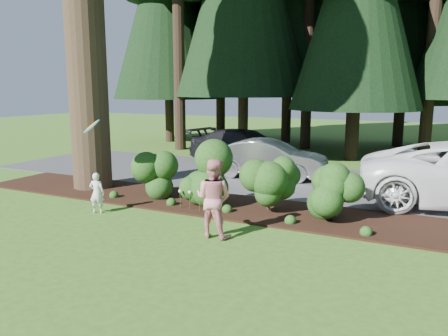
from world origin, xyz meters
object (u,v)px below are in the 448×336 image
car_silver_wagon (269,159)px  car_dark_suv (245,147)px  adult (213,198)px  child (97,193)px  frisbee (92,126)px

car_silver_wagon → car_dark_suv: 2.83m
car_silver_wagon → adult: bearing=-175.4°
car_silver_wagon → child: car_silver_wagon is taller
car_silver_wagon → car_dark_suv: size_ratio=0.82×
car_dark_suv → child: (-0.59, -8.42, -0.24)m
car_silver_wagon → car_dark_suv: bearing=36.3°
child → adult: bearing=155.3°
frisbee → child: bearing=-39.8°
car_silver_wagon → adult: size_ratio=2.41×
child → frisbee: frisbee is taller
adult → frisbee: frisbee is taller
car_dark_suv → adult: bearing=-150.5°
child → car_silver_wagon: bearing=-131.1°
car_dark_suv → child: car_dark_suv is taller
adult → child: bearing=-4.9°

